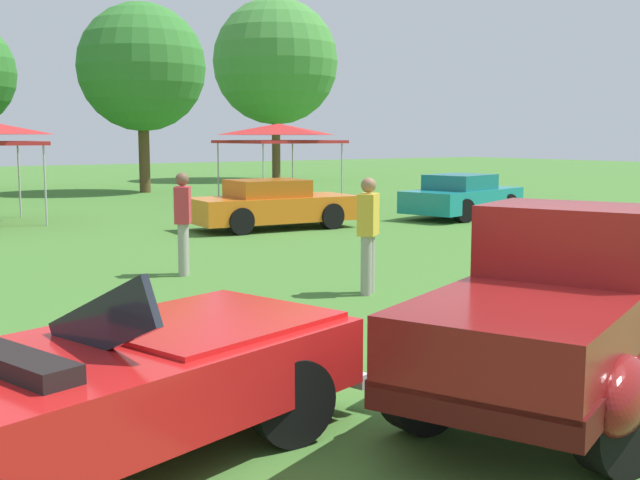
{
  "coord_description": "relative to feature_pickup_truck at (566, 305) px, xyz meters",
  "views": [
    {
      "loc": [
        -4.91,
        -3.66,
        2.27
      ],
      "look_at": [
        -0.32,
        2.98,
        1.2
      ],
      "focal_mm": 44.06,
      "sensor_mm": 36.0,
      "label": 1
    }
  ],
  "objects": [
    {
      "name": "ground_plane",
      "position": [
        -0.47,
        -0.48,
        -0.86
      ],
      "size": [
        120.0,
        120.0,
        0.0
      ],
      "primitive_type": "plane",
      "color": "#42752D"
    },
    {
      "name": "feature_pickup_truck",
      "position": [
        0.0,
        0.0,
        0.0
      ],
      "size": [
        4.46,
        2.99,
        1.7
      ],
      "color": "#400B0B",
      "rests_on": "ground_plane"
    },
    {
      "name": "neighbor_convertible",
      "position": [
        -3.77,
        0.97,
        -0.29
      ],
      "size": [
        4.65,
        2.81,
        1.4
      ],
      "color": "red",
      "rests_on": "ground_plane"
    },
    {
      "name": "show_car_orange",
      "position": [
        4.63,
        12.41,
        -0.27
      ],
      "size": [
        4.21,
        2.05,
        1.22
      ],
      "color": "orange",
      "rests_on": "ground_plane"
    },
    {
      "name": "show_car_teal",
      "position": [
        10.49,
        11.71,
        -0.27
      ],
      "size": [
        4.26,
        2.57,
        1.22
      ],
      "color": "teal",
      "rests_on": "ground_plane"
    },
    {
      "name": "spectator_near_truck",
      "position": [
        0.04,
        7.65,
        0.05
      ],
      "size": [
        0.41,
        0.47,
        1.69
      ],
      "color": "#9E998E",
      "rests_on": "ground_plane"
    },
    {
      "name": "spectator_between_cars",
      "position": [
        1.56,
        4.68,
        0.05
      ],
      "size": [
        0.46,
        0.44,
        1.69
      ],
      "color": "#9E998E",
      "rests_on": "ground_plane"
    },
    {
      "name": "canopy_tent_right_field",
      "position": [
        8.69,
        18.66,
        1.56
      ],
      "size": [
        3.4,
        3.4,
        2.71
      ],
      "color": "#B7B7BC",
      "rests_on": "ground_plane"
    },
    {
      "name": "treeline_center",
      "position": [
        7.0,
        26.36,
        4.16
      ],
      "size": [
        5.11,
        5.11,
        7.59
      ],
      "color": "brown",
      "rests_on": "ground_plane"
    },
    {
      "name": "treeline_mid_right",
      "position": [
        16.39,
        31.41,
        5.27
      ],
      "size": [
        6.5,
        6.5,
        9.39
      ],
      "color": "brown",
      "rests_on": "ground_plane"
    }
  ]
}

